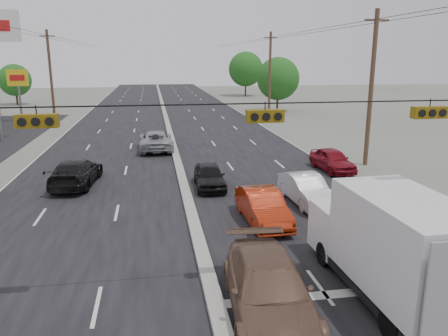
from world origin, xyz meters
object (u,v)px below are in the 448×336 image
at_px(utility_pole_right_c, 270,74).
at_px(queue_car_a, 209,176).
at_px(tan_sedan, 269,290).
at_px(black_suv, 440,267).
at_px(tree_right_mid, 278,79).
at_px(oncoming_far, 156,141).
at_px(queue_car_e, 332,160).
at_px(oncoming_near, 76,172).
at_px(pole_sign_far, 18,82).
at_px(tree_left_far, 15,80).
at_px(tree_right_far, 246,69).
at_px(utility_pole_right_b, 371,88).
at_px(utility_pole_left_c, 51,76).
at_px(red_sedan, 263,207).
at_px(box_truck, 390,244).
at_px(queue_car_b, 306,190).

bearing_deg(utility_pole_right_c, queue_car_a, -111.17).
height_order(tan_sedan, black_suv, tan_sedan).
distance_m(tree_right_mid, oncoming_far, 28.37).
bearing_deg(tree_right_mid, queue_car_e, -99.81).
relative_size(tree_right_mid, oncoming_near, 1.37).
bearing_deg(tree_right_mid, pole_sign_far, -170.84).
relative_size(tree_left_far, tree_right_far, 0.75).
distance_m(tan_sedan, queue_car_a, 12.55).
bearing_deg(queue_car_a, tan_sedan, -88.83).
relative_size(pole_sign_far, oncoming_near, 1.15).
distance_m(utility_pole_right_b, pole_sign_far, 37.92).
distance_m(utility_pole_left_c, red_sedan, 37.88).
xyz_separation_m(utility_pole_left_c, tan_sedan, (13.90, -41.21, -4.32)).
height_order(pole_sign_far, tree_right_mid, tree_right_mid).
relative_size(utility_pole_right_b, box_truck, 1.51).
bearing_deg(tan_sedan, pole_sign_far, 117.27).
bearing_deg(black_suv, queue_car_b, 97.19).
distance_m(utility_pole_left_c, box_truck, 44.62).
xyz_separation_m(tree_left_far, queue_car_e, (31.60, -46.24, -3.01)).
relative_size(utility_pole_right_b, oncoming_far, 1.83).
xyz_separation_m(red_sedan, black_suv, (4.00, -6.41, 0.01)).
distance_m(box_truck, queue_car_b, 8.82).
xyz_separation_m(pole_sign_far, black_suv, (23.00, -40.69, -3.67)).
xyz_separation_m(pole_sign_far, tree_left_far, (-6.00, 20.00, -0.69)).
xyz_separation_m(red_sedan, oncoming_near, (-8.96, 7.32, 0.03)).
relative_size(box_truck, oncoming_far, 1.21).
height_order(utility_pole_right_b, tree_right_far, utility_pole_right_b).
xyz_separation_m(tan_sedan, black_suv, (5.60, 0.52, -0.05)).
height_order(pole_sign_far, tan_sedan, pole_sign_far).
height_order(tree_right_mid, red_sedan, tree_right_mid).
distance_m(queue_car_e, oncoming_near, 15.57).
xyz_separation_m(utility_pole_right_b, red_sedan, (-9.50, -9.28, -4.39)).
bearing_deg(queue_car_e, tree_right_mid, 76.47).
bearing_deg(oncoming_far, queue_car_e, 142.13).
bearing_deg(pole_sign_far, tree_left_far, 106.70).
xyz_separation_m(utility_pole_right_b, queue_car_a, (-11.10, -3.66, -4.44)).
bearing_deg(black_suv, tree_right_mid, 79.05).
height_order(utility_pole_right_c, oncoming_near, utility_pole_right_c).
bearing_deg(utility_pole_right_c, queue_car_b, -101.86).
xyz_separation_m(tree_right_mid, oncoming_far, (-16.40, -22.88, -3.58)).
bearing_deg(utility_pole_right_c, utility_pole_left_c, 180.00).
xyz_separation_m(tree_left_far, queue_car_b, (27.76, -52.10, -3.01)).
bearing_deg(queue_car_b, tree_right_mid, 72.64).
relative_size(queue_car_e, oncoming_near, 0.79).
bearing_deg(oncoming_far, tree_right_mid, -126.27).
height_order(utility_pole_right_b, tree_right_mid, utility_pole_right_b).
bearing_deg(box_truck, queue_car_e, 71.71).
bearing_deg(tree_right_mid, oncoming_near, -123.25).
bearing_deg(black_suv, tree_left_far, 114.52).
xyz_separation_m(utility_pole_left_c, tree_left_far, (-9.50, 20.00, -1.39)).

